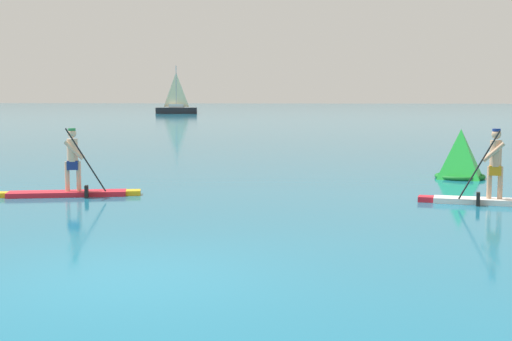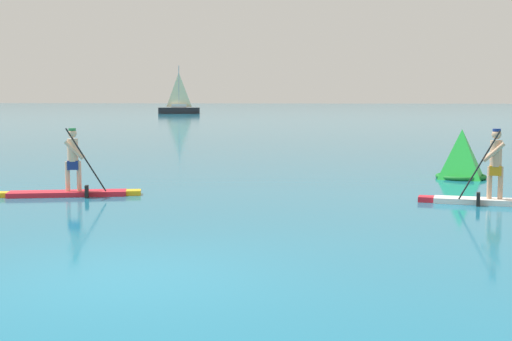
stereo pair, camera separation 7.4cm
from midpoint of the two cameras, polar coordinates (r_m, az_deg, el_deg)
ground at (r=10.19m, az=-9.89°, el=-8.08°), size 440.00×440.00×0.00m
paddleboarder_mid_center at (r=18.40m, az=-14.40°, el=-0.95°), size 3.52×1.27×1.70m
paddleboarder_far_right at (r=17.32m, az=18.08°, el=-1.41°), size 3.54×1.07×1.72m
race_marker_buoy at (r=22.41m, az=15.53°, el=1.09°), size 1.66×1.66×1.46m
sailboat_left_horizon at (r=99.90m, az=-6.23°, el=4.89°), size 5.63×2.08×6.45m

